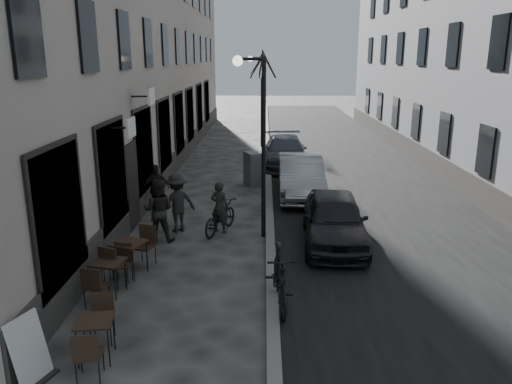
{
  "coord_description": "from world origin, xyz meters",
  "views": [
    {
      "loc": [
        0.02,
        -7.67,
        5.06
      ],
      "look_at": [
        -0.18,
        4.31,
        1.8
      ],
      "focal_mm": 35.0,
      "sensor_mm": 36.0,
      "label": 1
    }
  ],
  "objects_px": {
    "pedestrian_near": "(159,210)",
    "car_mid": "(301,176)",
    "pedestrian_mid": "(177,203)",
    "bicycle": "(220,217)",
    "pedestrian_far": "(156,189)",
    "tree_near": "(263,64)",
    "bistro_set_c": "(130,255)",
    "streetlamp_far": "(261,95)",
    "bistro_set_a": "(96,335)",
    "car_far": "(285,152)",
    "moped": "(280,278)",
    "utility_cabinet": "(253,169)",
    "streetlamp_near": "(257,128)",
    "bistro_set_b": "(109,274)",
    "sign_board": "(31,356)",
    "car_near": "(334,219)",
    "tree_far": "(263,63)"
  },
  "relations": [
    {
      "from": "streetlamp_near",
      "to": "bistro_set_c",
      "type": "xyz_separation_m",
      "value": [
        -3.0,
        -2.72,
        -2.65
      ]
    },
    {
      "from": "bistro_set_b",
      "to": "streetlamp_far",
      "type": "bearing_deg",
      "value": 88.67
    },
    {
      "from": "bistro_set_b",
      "to": "bicycle",
      "type": "distance_m",
      "value": 4.55
    },
    {
      "from": "pedestrian_mid",
      "to": "pedestrian_far",
      "type": "height_order",
      "value": "pedestrian_mid"
    },
    {
      "from": "streetlamp_far",
      "to": "bistro_set_a",
      "type": "bearing_deg",
      "value": -98.42
    },
    {
      "from": "utility_cabinet",
      "to": "car_near",
      "type": "relative_size",
      "value": 0.32
    },
    {
      "from": "streetlamp_near",
      "to": "pedestrian_far",
      "type": "height_order",
      "value": "streetlamp_near"
    },
    {
      "from": "tree_near",
      "to": "utility_cabinet",
      "type": "distance_m",
      "value": 9.86
    },
    {
      "from": "pedestrian_mid",
      "to": "car_far",
      "type": "distance_m",
      "value": 9.87
    },
    {
      "from": "bistro_set_b",
      "to": "pedestrian_near",
      "type": "height_order",
      "value": "pedestrian_near"
    },
    {
      "from": "pedestrian_near",
      "to": "pedestrian_mid",
      "type": "xyz_separation_m",
      "value": [
        0.38,
        0.81,
        -0.02
      ]
    },
    {
      "from": "tree_near",
      "to": "pedestrian_far",
      "type": "bearing_deg",
      "value": -105.43
    },
    {
      "from": "tree_far",
      "to": "car_mid",
      "type": "xyz_separation_m",
      "value": [
        1.48,
        -16.62,
        -3.91
      ]
    },
    {
      "from": "bistro_set_c",
      "to": "pedestrian_near",
      "type": "distance_m",
      "value": 2.37
    },
    {
      "from": "streetlamp_far",
      "to": "car_mid",
      "type": "distance_m",
      "value": 8.14
    },
    {
      "from": "streetlamp_far",
      "to": "bistro_set_b",
      "type": "relative_size",
      "value": 3.18
    },
    {
      "from": "tree_far",
      "to": "sign_board",
      "type": "height_order",
      "value": "tree_far"
    },
    {
      "from": "car_mid",
      "to": "bicycle",
      "type": "bearing_deg",
      "value": -122.85
    },
    {
      "from": "streetlamp_far",
      "to": "pedestrian_near",
      "type": "height_order",
      "value": "streetlamp_far"
    },
    {
      "from": "pedestrian_near",
      "to": "car_far",
      "type": "distance_m",
      "value": 10.76
    },
    {
      "from": "pedestrian_mid",
      "to": "bicycle",
      "type": "bearing_deg",
      "value": 143.63
    },
    {
      "from": "streetlamp_near",
      "to": "pedestrian_near",
      "type": "height_order",
      "value": "streetlamp_near"
    },
    {
      "from": "streetlamp_near",
      "to": "moped",
      "type": "bearing_deg",
      "value": -82.85
    },
    {
      "from": "streetlamp_far",
      "to": "tree_far",
      "type": "bearing_deg",
      "value": 89.54
    },
    {
      "from": "tree_near",
      "to": "bistro_set_c",
      "type": "distance_m",
      "value": 18.46
    },
    {
      "from": "streetlamp_near",
      "to": "car_mid",
      "type": "xyz_separation_m",
      "value": [
        1.55,
        4.38,
        -2.4
      ]
    },
    {
      "from": "tree_near",
      "to": "bistro_set_c",
      "type": "height_order",
      "value": "tree_near"
    },
    {
      "from": "streetlamp_far",
      "to": "sign_board",
      "type": "xyz_separation_m",
      "value": [
        -3.52,
        -18.76,
        -2.7
      ]
    },
    {
      "from": "bistro_set_c",
      "to": "sign_board",
      "type": "relative_size",
      "value": 1.55
    },
    {
      "from": "sign_board",
      "to": "utility_cabinet",
      "type": "xyz_separation_m",
      "value": [
        3.24,
        12.75,
        0.22
      ]
    },
    {
      "from": "bistro_set_c",
      "to": "bicycle",
      "type": "relative_size",
      "value": 0.97
    },
    {
      "from": "pedestrian_near",
      "to": "car_mid",
      "type": "xyz_separation_m",
      "value": [
        4.32,
        4.78,
        -0.15
      ]
    },
    {
      "from": "bicycle",
      "to": "pedestrian_near",
      "type": "height_order",
      "value": "pedestrian_near"
    },
    {
      "from": "moped",
      "to": "streetlamp_far",
      "type": "bearing_deg",
      "value": 87.37
    },
    {
      "from": "pedestrian_near",
      "to": "car_far",
      "type": "bearing_deg",
      "value": -108.31
    },
    {
      "from": "pedestrian_mid",
      "to": "moped",
      "type": "bearing_deg",
      "value": 88.92
    },
    {
      "from": "streetlamp_near",
      "to": "car_mid",
      "type": "bearing_deg",
      "value": 70.51
    },
    {
      "from": "tree_far",
      "to": "bistro_set_b",
      "type": "bearing_deg",
      "value": -97.53
    },
    {
      "from": "streetlamp_far",
      "to": "bistro_set_a",
      "type": "distance_m",
      "value": 18.54
    },
    {
      "from": "bistro_set_c",
      "to": "pedestrian_mid",
      "type": "xyz_separation_m",
      "value": [
        0.61,
        3.14,
        0.37
      ]
    },
    {
      "from": "bicycle",
      "to": "car_far",
      "type": "height_order",
      "value": "car_far"
    },
    {
      "from": "bistro_set_c",
      "to": "streetlamp_near",
      "type": "bearing_deg",
      "value": 61.42
    },
    {
      "from": "bistro_set_a",
      "to": "bistro_set_b",
      "type": "xyz_separation_m",
      "value": [
        -0.51,
        2.44,
        0.01
      ]
    },
    {
      "from": "car_far",
      "to": "moped",
      "type": "xyz_separation_m",
      "value": [
        -0.65,
        -13.79,
        -0.08
      ]
    },
    {
      "from": "bistro_set_b",
      "to": "utility_cabinet",
      "type": "bearing_deg",
      "value": 83.44
    },
    {
      "from": "bicycle",
      "to": "pedestrian_far",
      "type": "height_order",
      "value": "pedestrian_far"
    },
    {
      "from": "bistro_set_c",
      "to": "moped",
      "type": "height_order",
      "value": "moped"
    },
    {
      "from": "car_mid",
      "to": "streetlamp_near",
      "type": "bearing_deg",
      "value": -108.8
    },
    {
      "from": "car_near",
      "to": "car_far",
      "type": "distance_m",
      "value": 10.18
    },
    {
      "from": "pedestrian_mid",
      "to": "bistro_set_a",
      "type": "bearing_deg",
      "value": 53.9
    }
  ]
}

